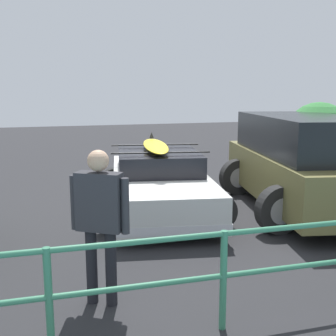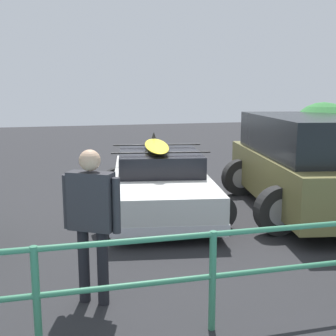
% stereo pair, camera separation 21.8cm
% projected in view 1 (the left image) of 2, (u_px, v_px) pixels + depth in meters
% --- Properties ---
extents(ground_plane, '(44.00, 44.00, 0.02)m').
position_uv_depth(ground_plane, '(165.00, 212.00, 8.35)').
color(ground_plane, '#28282B').
rests_on(ground_plane, ground).
extents(sedan_car, '(2.93, 4.75, 1.46)m').
position_uv_depth(sedan_car, '(159.00, 181.00, 8.48)').
color(sedan_car, silver).
rests_on(sedan_car, ground).
extents(suv_car, '(3.27, 4.93, 1.89)m').
position_uv_depth(suv_car, '(302.00, 162.00, 8.36)').
color(suv_car, brown).
rests_on(suv_car, ground).
extents(person_bystander, '(0.59, 0.44, 1.75)m').
position_uv_depth(person_bystander, '(100.00, 213.00, 4.56)').
color(person_bystander, black).
rests_on(person_bystander, ground).
extents(bush_near_right, '(1.68, 1.86, 2.11)m').
position_uv_depth(bush_near_right, '(319.00, 147.00, 9.87)').
color(bush_near_right, '#4C3828').
rests_on(bush_near_right, ground).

